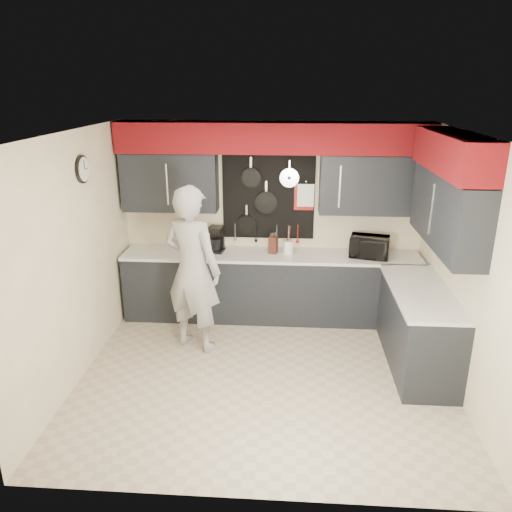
# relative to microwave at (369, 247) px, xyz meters

# --- Properties ---
(ground) EXTENTS (4.00, 4.00, 0.00)m
(ground) POSITION_rel_microwave_xyz_m (-1.27, -1.41, -1.06)
(ground) COLOR #BBAD91
(ground) RESTS_ON ground
(back_wall_assembly) EXTENTS (4.00, 0.36, 2.60)m
(back_wall_assembly) POSITION_rel_microwave_xyz_m (-1.26, 0.19, 0.95)
(back_wall_assembly) COLOR #F7E9BF
(back_wall_assembly) RESTS_ON ground
(right_wall_assembly) EXTENTS (0.36, 3.50, 2.60)m
(right_wall_assembly) POSITION_rel_microwave_xyz_m (0.59, -1.15, 0.89)
(right_wall_assembly) COLOR #F7E9BF
(right_wall_assembly) RESTS_ON ground
(left_wall_assembly) EXTENTS (0.05, 3.50, 2.60)m
(left_wall_assembly) POSITION_rel_microwave_xyz_m (-3.26, -1.40, 0.28)
(left_wall_assembly) COLOR #F7E9BF
(left_wall_assembly) RESTS_ON ground
(base_cabinets) EXTENTS (3.95, 2.20, 0.92)m
(base_cabinets) POSITION_rel_microwave_xyz_m (-0.78, -0.28, -0.60)
(base_cabinets) COLOR black
(base_cabinets) RESTS_ON ground
(microwave) EXTENTS (0.55, 0.43, 0.27)m
(microwave) POSITION_rel_microwave_xyz_m (0.00, 0.00, 0.00)
(microwave) COLOR black
(microwave) RESTS_ON base_cabinets
(knife_block) EXTENTS (0.13, 0.13, 0.23)m
(knife_block) POSITION_rel_microwave_xyz_m (-1.24, 0.06, -0.02)
(knife_block) COLOR #3D1B13
(knife_block) RESTS_ON base_cabinets
(utensil_crock) EXTENTS (0.13, 0.13, 0.17)m
(utensil_crock) POSITION_rel_microwave_xyz_m (-1.04, 0.06, -0.05)
(utensil_crock) COLOR white
(utensil_crock) RESTS_ON base_cabinets
(coffee_maker) EXTENTS (0.22, 0.26, 0.34)m
(coffee_maker) POSITION_rel_microwave_xyz_m (-1.99, 0.10, 0.04)
(coffee_maker) COLOR black
(coffee_maker) RESTS_ON base_cabinets
(person) EXTENTS (0.86, 0.73, 1.99)m
(person) POSITION_rel_microwave_xyz_m (-2.15, -0.82, -0.06)
(person) COLOR #9C9C9A
(person) RESTS_ON ground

